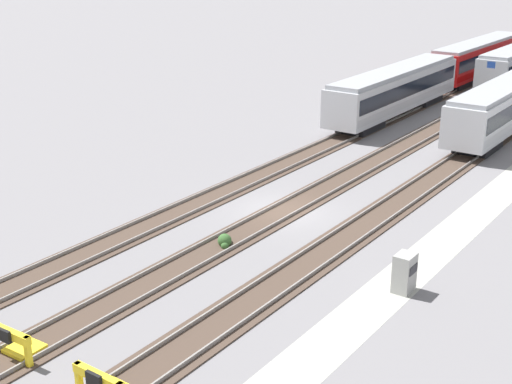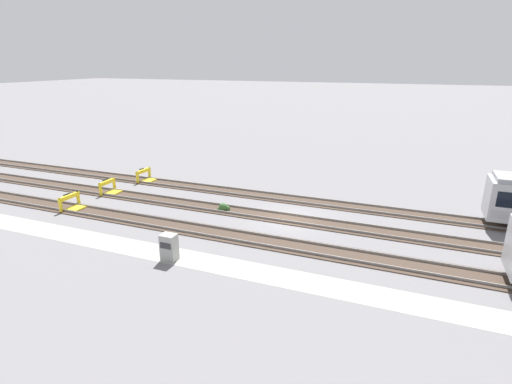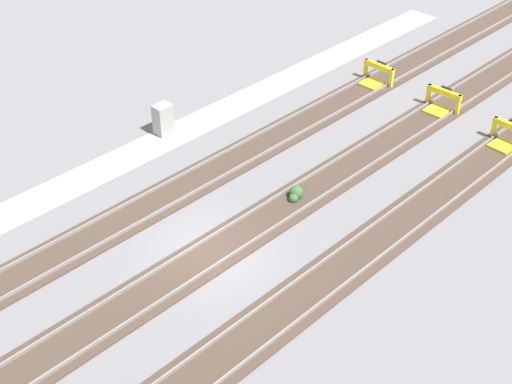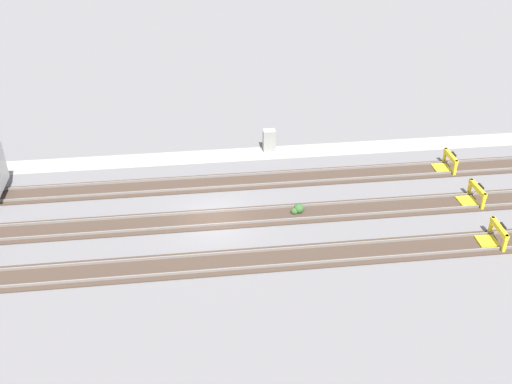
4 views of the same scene
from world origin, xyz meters
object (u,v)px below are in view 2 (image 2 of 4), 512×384
bumper_stop_nearest_track (72,203)px  bumper_stop_near_inner_track (110,188)px  weed_clump (224,208)px  electrical_cabinet (169,247)px  bumper_stop_middle_track (146,176)px

bumper_stop_nearest_track → bumper_stop_near_inner_track: bearing=90.0°
bumper_stop_near_inner_track → weed_clump: bumper_stop_near_inner_track is taller
bumper_stop_nearest_track → weed_clump: bumper_stop_nearest_track is taller
electrical_cabinet → weed_clump: bearing=94.3°
electrical_cabinet → bumper_stop_near_inner_track: bearing=143.9°
bumper_stop_middle_track → electrical_cabinet: bearing=-49.1°
electrical_cabinet → weed_clump: electrical_cabinet is taller
weed_clump → bumper_stop_middle_track: bearing=157.2°
bumper_stop_near_inner_track → bumper_stop_middle_track: (0.65, 4.26, 0.00)m
bumper_stop_nearest_track → bumper_stop_middle_track: same height
bumper_stop_near_inner_track → weed_clump: size_ratio=2.18×
bumper_stop_near_inner_track → electrical_cabinet: 14.66m
bumper_stop_near_inner_track → weed_clump: bearing=-0.9°
bumper_stop_nearest_track → electrical_cabinet: 12.62m
electrical_cabinet → bumper_stop_middle_track: bearing=130.9°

